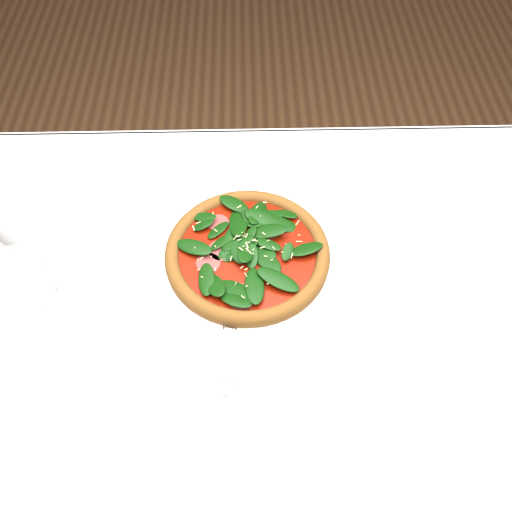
{
  "coord_description": "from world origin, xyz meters",
  "views": [
    {
      "loc": [
        -0.06,
        -0.46,
        1.5
      ],
      "look_at": [
        -0.04,
        0.08,
        0.77
      ],
      "focal_mm": 40.0,
      "sensor_mm": 36.0,
      "label": 1
    }
  ],
  "objects_px": {
    "plate": "(247,258)",
    "napkin": "(228,360)",
    "wine_glass": "(30,231)",
    "pizza": "(247,252)"
  },
  "relations": [
    {
      "from": "plate",
      "to": "napkin",
      "type": "relative_size",
      "value": 2.13
    },
    {
      "from": "plate",
      "to": "napkin",
      "type": "distance_m",
      "value": 0.18
    },
    {
      "from": "pizza",
      "to": "wine_glass",
      "type": "bearing_deg",
      "value": -170.22
    },
    {
      "from": "wine_glass",
      "to": "pizza",
      "type": "bearing_deg",
      "value": 9.78
    },
    {
      "from": "pizza",
      "to": "napkin",
      "type": "relative_size",
      "value": 2.32
    },
    {
      "from": "napkin",
      "to": "wine_glass",
      "type": "bearing_deg",
      "value": 154.07
    },
    {
      "from": "plate",
      "to": "napkin",
      "type": "height_order",
      "value": "plate"
    },
    {
      "from": "plate",
      "to": "pizza",
      "type": "distance_m",
      "value": 0.02
    },
    {
      "from": "plate",
      "to": "pizza",
      "type": "bearing_deg",
      "value": 116.57
    },
    {
      "from": "plate",
      "to": "wine_glass",
      "type": "bearing_deg",
      "value": -170.22
    }
  ]
}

